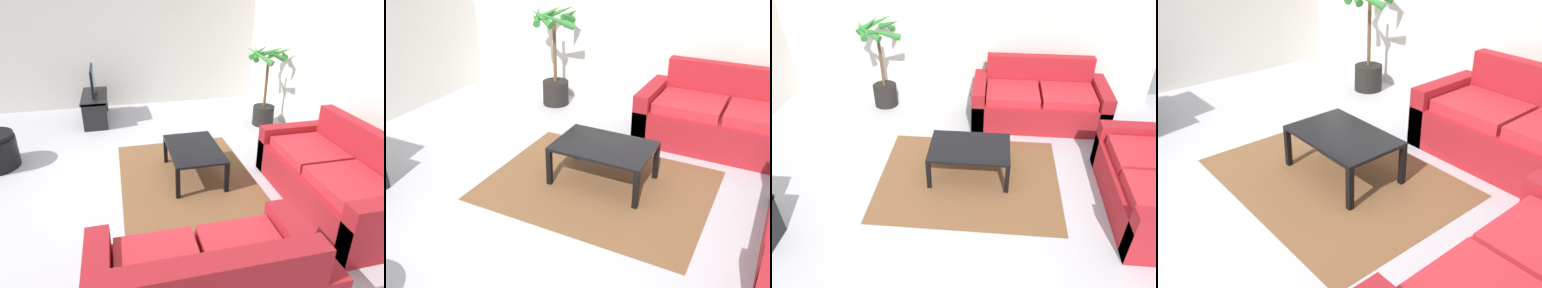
{
  "view_description": "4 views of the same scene",
  "coord_description": "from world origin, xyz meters",
  "views": [
    {
      "loc": [
        3.92,
        0.01,
        2.26
      ],
      "look_at": [
        0.68,
        0.77,
        0.68
      ],
      "focal_mm": 30.94,
      "sensor_mm": 36.0,
      "label": 1
    },
    {
      "loc": [
        1.71,
        -2.55,
        2.34
      ],
      "look_at": [
        0.16,
        0.47,
        0.6
      ],
      "focal_mm": 39.77,
      "sensor_mm": 36.0,
      "label": 2
    },
    {
      "loc": [
        0.48,
        -2.62,
        2.97
      ],
      "look_at": [
        0.17,
        0.76,
        0.54
      ],
      "focal_mm": 34.04,
      "sensor_mm": 36.0,
      "label": 3
    },
    {
      "loc": [
        2.88,
        -1.21,
        2.11
      ],
      "look_at": [
        0.4,
        0.83,
        0.41
      ],
      "focal_mm": 39.9,
      "sensor_mm": 36.0,
      "label": 4
    }
  ],
  "objects": [
    {
      "name": "ground_plane",
      "position": [
        0.0,
        0.0,
        0.0
      ],
      "size": [
        6.6,
        6.6,
        0.0
      ],
      "primitive_type": "plane",
      "color": "#B2B2B7"
    },
    {
      "name": "wall_back",
      "position": [
        0.0,
        3.0,
        1.35
      ],
      "size": [
        6.0,
        0.06,
        2.7
      ],
      "primitive_type": "cube",
      "color": "silver",
      "rests_on": "ground"
    },
    {
      "name": "couch_main",
      "position": [
        1.16,
        2.28,
        0.3
      ],
      "size": [
        1.95,
        0.9,
        0.9
      ],
      "color": "maroon",
      "rests_on": "ground"
    },
    {
      "name": "coffee_table",
      "position": [
        0.23,
        0.9,
        0.37
      ],
      "size": [
        0.97,
        0.65,
        0.42
      ],
      "color": "black",
      "rests_on": "ground"
    },
    {
      "name": "area_rug",
      "position": [
        0.23,
        0.8,
        0.0
      ],
      "size": [
        2.2,
        1.7,
        0.01
      ],
      "primitive_type": "cube",
      "color": "brown",
      "rests_on": "ground"
    },
    {
      "name": "potted_palm",
      "position": [
        -1.27,
        2.55,
        0.61
      ],
      "size": [
        0.74,
        0.8,
        1.42
      ],
      "color": "black",
      "rests_on": "ground"
    }
  ]
}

